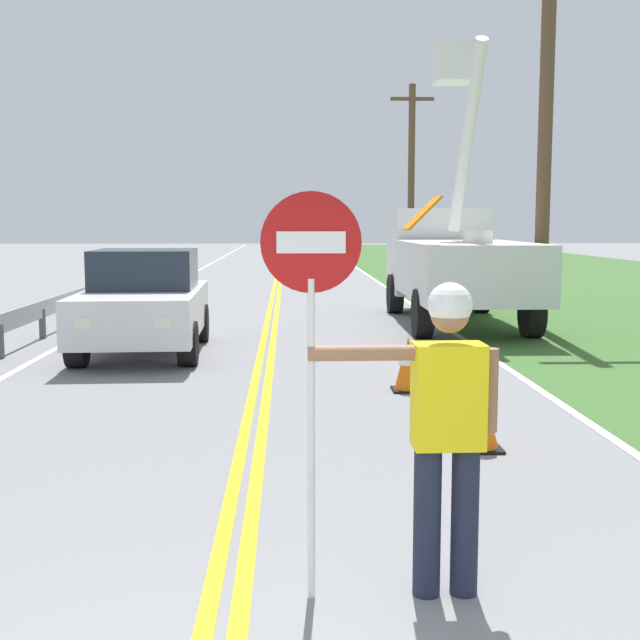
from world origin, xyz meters
The scene contains 13 objects.
centerline_yellow_left centered at (-0.09, 20.00, 0.01)m, with size 0.11×110.00×0.01m, color yellow.
centerline_yellow_right centered at (0.09, 20.00, 0.01)m, with size 0.11×110.00×0.01m, color yellow.
edge_line_right centered at (3.60, 20.00, 0.01)m, with size 0.12×110.00×0.01m, color silver.
edge_line_left centered at (-3.60, 20.00, 0.01)m, with size 0.12×110.00×0.01m, color silver.
flagger_worker centered at (1.26, 2.04, 1.05)m, with size 1.09×0.25×1.83m.
stop_sign_paddle centered at (0.49, 2.03, 1.71)m, with size 0.56×0.04×2.33m.
utility_bucket_truck centered at (3.92, 15.23, 1.43)m, with size 2.72×6.83×5.86m.
oncoming_sedan_nearest centered at (-2.01, 11.14, 0.83)m, with size 2.02×4.16×1.70m.
utility_pole_near centered at (5.41, 13.80, 4.33)m, with size 1.80×0.28×8.29m.
utility_pole_mid centered at (5.53, 32.32, 4.08)m, with size 1.80×0.28×7.80m.
traffic_cone_lead centered at (2.19, 5.09, 0.34)m, with size 0.40×0.40×0.70m.
traffic_cone_mid centered at (1.90, 7.87, 0.34)m, with size 0.40×0.40×0.70m.
guardrail_left_shoulder centered at (-4.20, 14.04, 0.52)m, with size 0.10×32.00×0.71m.
Camera 1 is at (0.36, -2.55, 2.16)m, focal length 46.53 mm.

